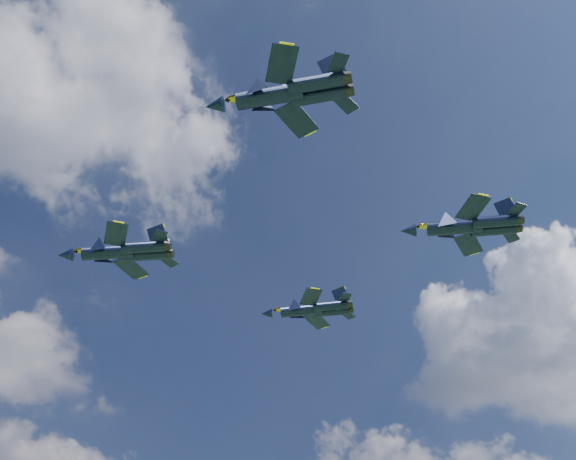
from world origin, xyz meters
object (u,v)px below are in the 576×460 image
at_px(jet_left, 265,97).
at_px(jet_right, 299,310).
at_px(jet_lead, 105,252).
at_px(jet_slot, 450,227).

relative_size(jet_left, jet_right, 1.10).
height_order(jet_left, jet_right, jet_right).
bearing_deg(jet_right, jet_lead, 131.82).
bearing_deg(jet_left, jet_slot, -37.88).
relative_size(jet_right, jet_slot, 0.94).
distance_m(jet_left, jet_slot, 27.78).
height_order(jet_lead, jet_slot, jet_lead).
relative_size(jet_lead, jet_left, 1.03).
bearing_deg(jet_right, jet_left, -175.96).
bearing_deg(jet_slot, jet_right, 43.71).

